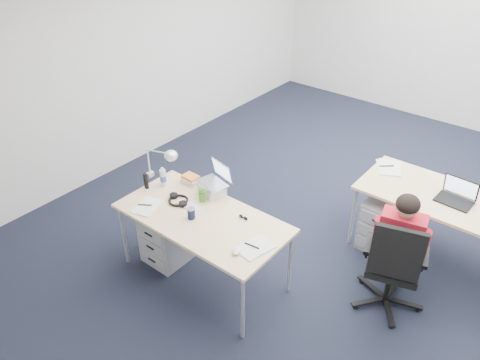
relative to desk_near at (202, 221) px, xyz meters
The scene contains 23 objects.
floor 1.81m from the desk_near, 66.87° to the left, with size 7.00×7.00×0.00m, color black.
room 1.97m from the desk_near, 66.87° to the left, with size 6.02×7.02×2.80m.
desk_near is the anchor object (origin of this frame).
desk_far 2.35m from the desk_near, 46.37° to the left, with size 1.60×0.80×0.73m.
office_chair 1.76m from the desk_near, 26.17° to the left, with size 0.80×0.80×1.02m.
seated_person 1.77m from the desk_near, 31.44° to the left, with size 0.44×0.68×1.19m.
drawer_pedestal_near 0.62m from the desk_near, behind, with size 0.40×0.50×0.55m, color #9FA1A4.
drawer_pedestal_far 1.98m from the desk_near, 53.52° to the left, with size 0.40×0.50×0.55m, color #9FA1A4.
silver_laptop 0.43m from the desk_near, 117.55° to the left, with size 0.29×0.23×0.31m, color silver, non-canonical shape.
wireless_keyboard 0.22m from the desk_near, 168.96° to the left, with size 0.25×0.10×0.01m, color white.
computer_mouse 0.59m from the desk_near, 18.44° to the right, with size 0.07×0.11×0.04m, color white.
headphones 0.35m from the desk_near, behind, with size 0.25×0.19×0.04m, color black, non-canonical shape.
can_koozie 0.14m from the desk_near, 127.34° to the right, with size 0.07×0.07×0.11m, color #131D3E.
water_bottle 0.69m from the desk_near, 167.51° to the left, with size 0.06×0.06×0.20m, color silver.
bear_figurine 0.28m from the desk_near, 132.46° to the left, with size 0.08×0.06×0.16m, color #307B20, non-canonical shape.
book_stack 0.60m from the desk_near, 143.75° to the left, with size 0.17×0.13×0.08m, color silver.
cordless_phone 0.76m from the desk_near, behind, with size 0.04×0.03×0.16m, color black.
papers_left 0.56m from the desk_near, 157.00° to the right, with size 0.20×0.29×0.01m, color #E2DA83.
papers_right 0.63m from the desk_near, ahead, with size 0.21×0.30×0.01m, color #E2DA83.
sunglasses 0.38m from the desk_near, 34.03° to the left, with size 0.10×0.04×0.02m, color black, non-canonical shape.
desk_lamp 0.81m from the desk_near, 167.17° to the left, with size 0.39×0.14×0.44m, color silver, non-canonical shape.
dark_laptop 2.40m from the desk_near, 44.23° to the left, with size 0.32×0.31×0.24m, color black, non-canonical shape.
far_papers 2.11m from the desk_near, 62.70° to the left, with size 0.23×0.33×0.01m, color white.
Camera 1 is at (1.74, -3.99, 3.30)m, focal length 35.00 mm.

